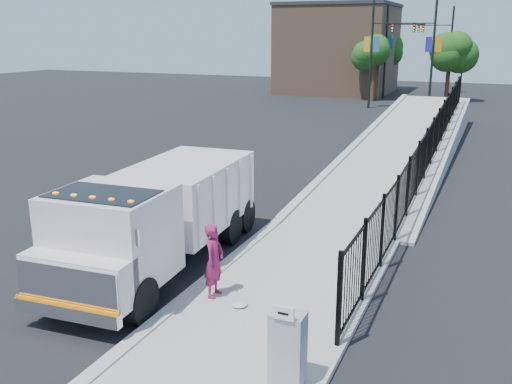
% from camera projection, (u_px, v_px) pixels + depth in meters
% --- Properties ---
extents(ground, '(120.00, 120.00, 0.00)m').
position_uv_depth(ground, '(215.00, 278.00, 13.63)').
color(ground, black).
rests_on(ground, ground).
extents(sidewalk, '(3.55, 12.00, 0.12)m').
position_uv_depth(sidewalk, '(256.00, 330.00, 11.12)').
color(sidewalk, '#9E998E').
rests_on(sidewalk, ground).
extents(curb, '(0.30, 12.00, 0.16)m').
position_uv_depth(curb, '(171.00, 311.00, 11.84)').
color(curb, '#ADAAA3').
rests_on(curb, ground).
extents(ramp, '(3.95, 24.06, 3.19)m').
position_uv_depth(ramp, '(408.00, 156.00, 27.01)').
color(ramp, '#9E998E').
rests_on(ramp, ground).
extents(iron_fence, '(0.10, 28.00, 1.80)m').
position_uv_depth(iron_fence, '(431.00, 156.00, 22.68)').
color(iron_fence, black).
rests_on(iron_fence, ground).
extents(truck, '(2.81, 7.54, 2.54)m').
position_uv_depth(truck, '(156.00, 214.00, 13.80)').
color(truck, black).
rests_on(truck, ground).
extents(worker, '(0.42, 0.62, 1.64)m').
position_uv_depth(worker, '(214.00, 260.00, 12.25)').
color(worker, '#8A1A4B').
rests_on(worker, sidewalk).
extents(utility_cabinet, '(0.55, 0.40, 1.25)m').
position_uv_depth(utility_cabinet, '(288.00, 348.00, 9.21)').
color(utility_cabinet, gray).
rests_on(utility_cabinet, sidewalk).
extents(arrow_sign, '(0.35, 0.04, 0.22)m').
position_uv_depth(arrow_sign, '(284.00, 313.00, 8.81)').
color(arrow_sign, white).
rests_on(arrow_sign, utility_cabinet).
extents(debris, '(0.35, 0.35, 0.09)m').
position_uv_depth(debris, '(239.00, 304.00, 11.96)').
color(debris, silver).
rests_on(debris, sidewalk).
extents(light_pole_0, '(3.77, 0.22, 8.00)m').
position_uv_depth(light_pole_0, '(375.00, 50.00, 42.85)').
color(light_pole_0, black).
rests_on(light_pole_0, ground).
extents(light_pole_1, '(3.78, 0.22, 8.00)m').
position_uv_depth(light_pole_1, '(429.00, 50.00, 42.01)').
color(light_pole_1, black).
rests_on(light_pole_1, ground).
extents(light_pole_2, '(3.77, 0.22, 8.00)m').
position_uv_depth(light_pole_2, '(389.00, 48.00, 49.68)').
color(light_pole_2, black).
rests_on(light_pole_2, ground).
extents(light_pole_3, '(3.78, 0.22, 8.00)m').
position_uv_depth(light_pole_3, '(447.00, 47.00, 53.43)').
color(light_pole_3, black).
rests_on(light_pole_3, ground).
extents(tree_0, '(2.65, 2.65, 5.32)m').
position_uv_depth(tree_0, '(374.00, 54.00, 47.45)').
color(tree_0, '#382314').
rests_on(tree_0, ground).
extents(tree_1, '(2.73, 2.73, 5.37)m').
position_uv_depth(tree_1, '(450.00, 54.00, 47.03)').
color(tree_1, '#382314').
rests_on(tree_1, ground).
extents(tree_2, '(2.97, 2.97, 5.49)m').
position_uv_depth(tree_2, '(388.00, 50.00, 56.85)').
color(tree_2, '#382314').
rests_on(tree_2, ground).
extents(building, '(10.00, 10.00, 8.00)m').
position_uv_depth(building, '(338.00, 50.00, 54.92)').
color(building, '#8C664C').
rests_on(building, ground).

